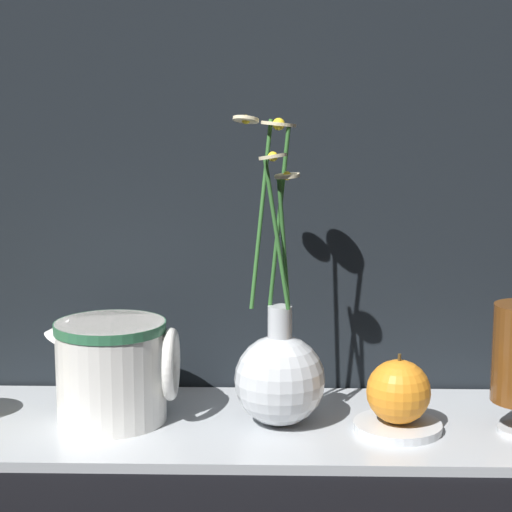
% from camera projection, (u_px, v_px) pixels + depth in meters
% --- Properties ---
extents(ground_plane, '(6.00, 6.00, 0.00)m').
position_uv_depth(ground_plane, '(246.00, 431.00, 1.07)').
color(ground_plane, black).
extents(shelf, '(0.88, 0.27, 0.01)m').
position_uv_depth(shelf, '(246.00, 426.00, 1.07)').
color(shelf, '#B2B7BC').
rests_on(shelf, ground_plane).
extents(vase_with_flowers, '(0.12, 0.11, 0.38)m').
position_uv_depth(vase_with_flowers, '(279.00, 372.00, 1.05)').
color(vase_with_flowers, silver).
rests_on(vase_with_flowers, shelf).
extents(ceramic_pitcher, '(0.16, 0.14, 0.14)m').
position_uv_depth(ceramic_pitcher, '(113.00, 367.00, 1.06)').
color(ceramic_pitcher, white).
rests_on(ceramic_pitcher, shelf).
extents(saucer_plate, '(0.11, 0.11, 0.01)m').
position_uv_depth(saucer_plate, '(397.00, 426.00, 1.03)').
color(saucer_plate, silver).
rests_on(saucer_plate, shelf).
extents(orange_fruit, '(0.08, 0.08, 0.09)m').
position_uv_depth(orange_fruit, '(398.00, 392.00, 1.03)').
color(orange_fruit, orange).
rests_on(orange_fruit, saucer_plate).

